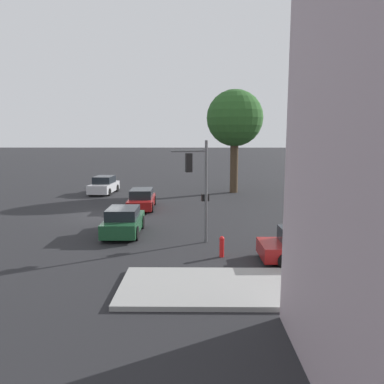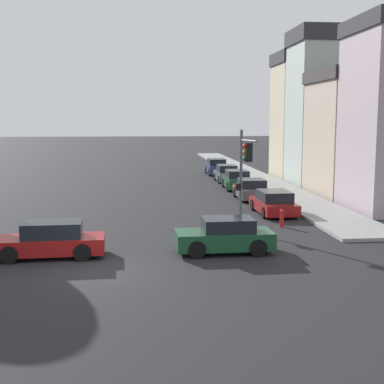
{
  "view_description": "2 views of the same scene",
  "coord_description": "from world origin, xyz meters",
  "px_view_note": "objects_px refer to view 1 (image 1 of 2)",
  "views": [
    {
      "loc": [
        24.43,
        6.17,
        5.16
      ],
      "look_at": [
        3.91,
        5.96,
        2.1
      ],
      "focal_mm": 35.0,
      "sensor_mm": 36.0,
      "label": 1
    },
    {
      "loc": [
        1.59,
        -19.06,
        5.51
      ],
      "look_at": [
        3.93,
        4.52,
        2.25
      ],
      "focal_mm": 50.0,
      "sensor_mm": 36.0,
      "label": 2
    }
  ],
  "objects_px": {
    "traffic_signal": "(198,178)",
    "street_tree": "(235,119)",
    "crossing_car_1": "(104,185)",
    "parked_car_0": "(312,246)",
    "crossing_car_0": "(142,199)",
    "crossing_car_2": "(124,221)",
    "fire_hydrant": "(222,246)"
  },
  "relations": [
    {
      "from": "crossing_car_0",
      "to": "crossing_car_2",
      "type": "relative_size",
      "value": 1.12
    },
    {
      "from": "crossing_car_1",
      "to": "parked_car_0",
      "type": "distance_m",
      "value": 22.86
    },
    {
      "from": "traffic_signal",
      "to": "fire_hydrant",
      "type": "distance_m",
      "value": 3.65
    },
    {
      "from": "traffic_signal",
      "to": "crossing_car_0",
      "type": "bearing_deg",
      "value": 12.42
    },
    {
      "from": "street_tree",
      "to": "crossing_car_0",
      "type": "bearing_deg",
      "value": -42.76
    },
    {
      "from": "crossing_car_0",
      "to": "traffic_signal",
      "type": "bearing_deg",
      "value": -157.72
    },
    {
      "from": "traffic_signal",
      "to": "crossing_car_1",
      "type": "distance_m",
      "value": 18.2
    },
    {
      "from": "crossing_car_1",
      "to": "street_tree",
      "type": "bearing_deg",
      "value": 96.86
    },
    {
      "from": "crossing_car_0",
      "to": "parked_car_0",
      "type": "bearing_deg",
      "value": -145.0
    },
    {
      "from": "parked_car_0",
      "to": "fire_hydrant",
      "type": "bearing_deg",
      "value": 170.83
    },
    {
      "from": "traffic_signal",
      "to": "street_tree",
      "type": "bearing_deg",
      "value": -23.93
    },
    {
      "from": "parked_car_0",
      "to": "fire_hydrant",
      "type": "xyz_separation_m",
      "value": [
        -0.51,
        -3.69,
        -0.16
      ]
    },
    {
      "from": "street_tree",
      "to": "parked_car_0",
      "type": "height_order",
      "value": "street_tree"
    },
    {
      "from": "traffic_signal",
      "to": "crossing_car_0",
      "type": "height_order",
      "value": "traffic_signal"
    },
    {
      "from": "crossing_car_0",
      "to": "crossing_car_1",
      "type": "height_order",
      "value": "crossing_car_1"
    },
    {
      "from": "crossing_car_2",
      "to": "fire_hydrant",
      "type": "xyz_separation_m",
      "value": [
        3.75,
        4.96,
        -0.2
      ]
    },
    {
      "from": "street_tree",
      "to": "crossing_car_2",
      "type": "distance_m",
      "value": 17.87
    },
    {
      "from": "crossing_car_1",
      "to": "parked_car_0",
      "type": "relative_size",
      "value": 0.97
    },
    {
      "from": "crossing_car_2",
      "to": "parked_car_0",
      "type": "bearing_deg",
      "value": -117.32
    },
    {
      "from": "crossing_car_1",
      "to": "crossing_car_2",
      "type": "height_order",
      "value": "crossing_car_1"
    },
    {
      "from": "street_tree",
      "to": "crossing_car_2",
      "type": "height_order",
      "value": "street_tree"
    },
    {
      "from": "street_tree",
      "to": "traffic_signal",
      "type": "relative_size",
      "value": 1.88
    },
    {
      "from": "crossing_car_0",
      "to": "crossing_car_1",
      "type": "distance_m",
      "value": 8.57
    },
    {
      "from": "street_tree",
      "to": "crossing_car_1",
      "type": "bearing_deg",
      "value": -86.54
    },
    {
      "from": "crossing_car_0",
      "to": "crossing_car_2",
      "type": "bearing_deg",
      "value": 177.96
    },
    {
      "from": "crossing_car_2",
      "to": "street_tree",
      "type": "bearing_deg",
      "value": -27.04
    },
    {
      "from": "fire_hydrant",
      "to": "traffic_signal",
      "type": "bearing_deg",
      "value": -155.08
    },
    {
      "from": "street_tree",
      "to": "crossing_car_1",
      "type": "distance_m",
      "value": 13.35
    },
    {
      "from": "crossing_car_1",
      "to": "crossing_car_0",
      "type": "bearing_deg",
      "value": 35.12
    },
    {
      "from": "crossing_car_2",
      "to": "fire_hydrant",
      "type": "distance_m",
      "value": 6.22
    },
    {
      "from": "crossing_car_0",
      "to": "parked_car_0",
      "type": "distance_m",
      "value": 14.32
    },
    {
      "from": "street_tree",
      "to": "traffic_signal",
      "type": "distance_m",
      "value": 17.36
    }
  ]
}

